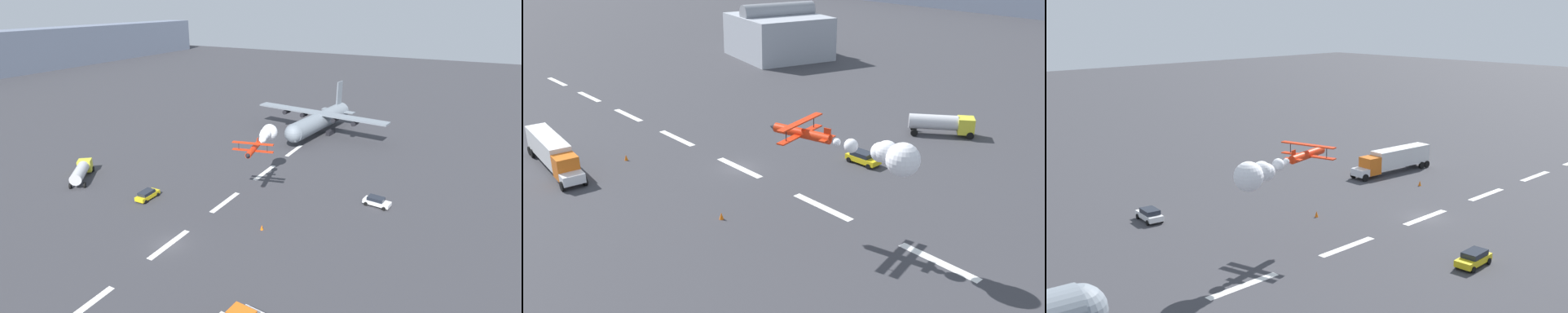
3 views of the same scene
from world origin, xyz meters
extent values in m
plane|color=#38383D|center=(0.00, 0.00, 0.00)|extent=(440.00, 440.00, 0.00)
cube|color=white|center=(-28.39, 0.00, 0.01)|extent=(8.00, 0.90, 0.01)
cube|color=white|center=(-14.20, 0.00, 0.01)|extent=(8.00, 0.90, 0.01)
cube|color=white|center=(0.00, 0.00, 0.01)|extent=(8.00, 0.90, 0.01)
cube|color=white|center=(14.20, 0.00, 0.01)|extent=(8.00, 0.90, 0.01)
cube|color=white|center=(28.39, 0.00, 0.01)|extent=(8.00, 0.90, 0.01)
sphere|color=gray|center=(44.32, 1.02, 3.36)|extent=(4.10, 4.10, 4.10)
cylinder|color=red|center=(15.75, -4.54, 9.63)|extent=(5.96, 2.26, 0.91)
cube|color=red|center=(15.55, -4.59, 9.48)|extent=(2.24, 6.54, 0.12)
cube|color=red|center=(15.55, -4.59, 10.66)|extent=(2.24, 6.54, 0.12)
cylinder|color=black|center=(16.08, -6.82, 10.07)|extent=(0.08, 0.08, 1.18)
cylinder|color=black|center=(15.02, -2.36, 10.07)|extent=(0.08, 0.08, 1.18)
cube|color=red|center=(18.33, -3.92, 10.08)|extent=(0.70, 0.26, 1.10)
cube|color=red|center=(18.33, -3.92, 9.68)|extent=(1.05, 2.08, 0.08)
cone|color=black|center=(12.53, -5.31, 9.63)|extent=(0.86, 0.92, 0.77)
sphere|color=white|center=(19.44, -3.84, 9.60)|extent=(0.70, 0.70, 0.70)
sphere|color=white|center=(20.82, -3.53, 9.58)|extent=(1.25, 1.25, 1.25)
sphere|color=white|center=(23.25, -2.52, 9.43)|extent=(1.71, 1.71, 1.71)
sphere|color=white|center=(23.89, -2.49, 9.62)|extent=(1.97, 1.97, 1.97)
sphere|color=white|center=(25.54, -2.44, 9.40)|extent=(2.88, 2.88, 2.88)
cube|color=silver|center=(-7.87, -17.36, 1.10)|extent=(1.82, 2.64, 1.10)
cube|color=orange|center=(-9.86, -17.18, 1.85)|extent=(2.62, 2.71, 2.60)
cube|color=silver|center=(-16.48, -16.57, 2.30)|extent=(11.07, 3.48, 2.80)
cylinder|color=black|center=(-7.56, -16.13, 0.55)|extent=(1.13, 0.45, 1.10)
cylinder|color=black|center=(-20.00, -15.00, 0.55)|extent=(1.13, 0.45, 1.10)
cylinder|color=black|center=(-21.19, -14.89, 0.55)|extent=(1.13, 0.45, 1.10)
cylinder|color=black|center=(-7.79, -18.62, 0.55)|extent=(1.13, 0.45, 1.10)
cylinder|color=black|center=(-20.22, -17.49, 0.55)|extent=(1.13, 0.45, 1.10)
cylinder|color=black|center=(-21.42, -17.38, 0.55)|extent=(1.13, 0.45, 1.10)
cube|color=white|center=(24.72, -22.48, 0.65)|extent=(2.34, 4.48, 0.65)
cube|color=#1E232D|center=(24.75, -22.28, 1.25)|extent=(1.98, 2.76, 0.55)
cylinder|color=black|center=(25.42, -24.08, 0.32)|extent=(0.30, 0.66, 0.64)
cylinder|color=black|center=(25.81, -21.11, 0.32)|extent=(0.30, 0.66, 0.64)
cylinder|color=black|center=(23.63, -23.85, 0.32)|extent=(0.30, 0.66, 0.64)
cylinder|color=black|center=(24.02, -20.87, 0.32)|extent=(0.30, 0.66, 0.64)
cube|color=yellow|center=(9.16, 12.22, 0.65)|extent=(4.42, 1.94, 0.65)
cube|color=#1E232D|center=(8.96, 12.22, 1.25)|extent=(2.67, 1.74, 0.55)
cylinder|color=black|center=(10.66, 13.17, 0.32)|extent=(0.65, 0.24, 0.64)
cylinder|color=black|center=(7.60, 13.07, 0.32)|extent=(0.65, 0.24, 0.64)
cylinder|color=black|center=(10.72, 11.37, 0.32)|extent=(0.65, 0.24, 0.64)
cylinder|color=black|center=(7.66, 11.27, 0.32)|extent=(0.65, 0.24, 0.64)
cone|color=orange|center=(-11.39, -9.10, 0.38)|extent=(0.44, 0.44, 0.75)
cone|color=orange|center=(9.36, -9.45, 0.38)|extent=(0.44, 0.44, 0.75)
camera|label=1|loc=(-36.60, -33.72, 31.21)|focal=28.20mm
camera|label=2|loc=(51.29, -38.53, 26.89)|focal=39.29mm
camera|label=3|loc=(62.38, 43.21, 24.75)|focal=44.13mm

